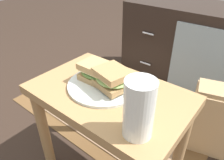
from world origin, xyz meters
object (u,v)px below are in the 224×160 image
at_px(sandwich_back, 112,78).
at_px(beer_glass, 139,110).
at_px(sandwich_front, 96,71).
at_px(plate, 104,85).
at_px(paper_bag, 212,119).
at_px(tv_cabinet, 197,49).

xyz_separation_m(sandwich_back, beer_glass, (0.18, -0.11, 0.03)).
distance_m(sandwich_front, sandwich_back, 0.08).
xyz_separation_m(sandwich_front, sandwich_back, (0.08, -0.01, 0.01)).
distance_m(plate, paper_bag, 0.61).
height_order(tv_cabinet, sandwich_back, tv_cabinet).
xyz_separation_m(plate, sandwich_back, (0.04, -0.00, 0.04)).
distance_m(sandwich_back, beer_glass, 0.21).
height_order(plate, sandwich_front, sandwich_front).
bearing_deg(sandwich_back, paper_bag, 56.58).
distance_m(tv_cabinet, sandwich_front, 0.96).
bearing_deg(sandwich_back, plate, 173.40).
bearing_deg(plate, paper_bag, 52.57).
distance_m(plate, sandwich_back, 0.06).
bearing_deg(tv_cabinet, plate, -92.29).
height_order(beer_glass, paper_bag, beer_glass).
bearing_deg(plate, tv_cabinet, 87.71).
bearing_deg(paper_bag, beer_glass, -100.97).
height_order(plate, beer_glass, beer_glass).
height_order(sandwich_back, paper_bag, sandwich_back).
distance_m(tv_cabinet, beer_glass, 1.10).
relative_size(sandwich_back, paper_bag, 0.40).
bearing_deg(tv_cabinet, beer_glass, -80.25).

